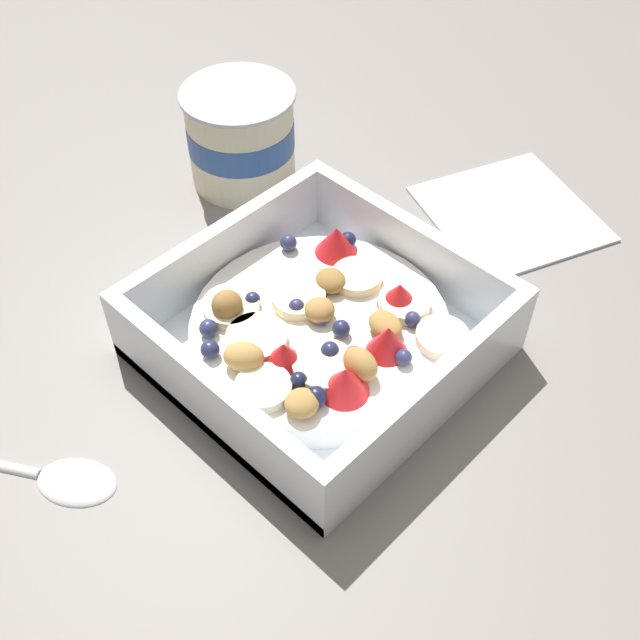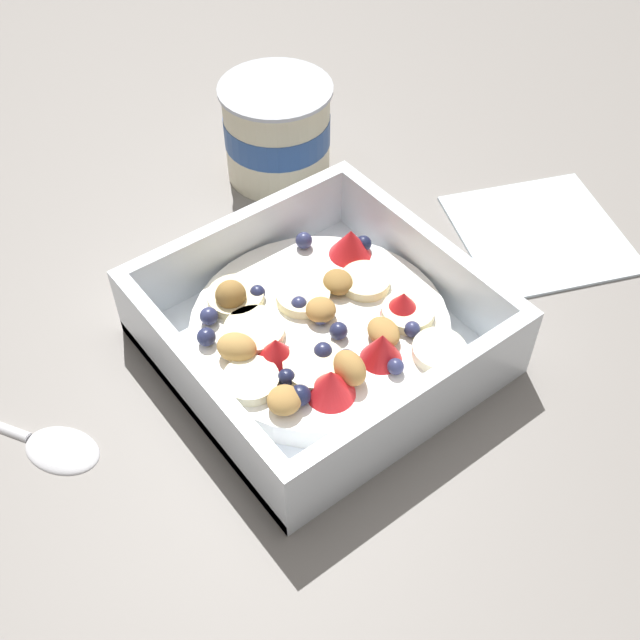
# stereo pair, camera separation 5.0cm
# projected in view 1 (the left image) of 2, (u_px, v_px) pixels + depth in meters

# --- Properties ---
(ground_plane) EXTENTS (2.40, 2.40, 0.00)m
(ground_plane) POSITION_uv_depth(u_px,v_px,m) (314.00, 327.00, 0.53)
(ground_plane) COLOR gray
(fruit_bowl) EXTENTS (0.19, 0.19, 0.06)m
(fruit_bowl) POSITION_uv_depth(u_px,v_px,m) (321.00, 332.00, 0.51)
(fruit_bowl) COLOR white
(fruit_bowl) RESTS_ON ground
(spoon) EXTENTS (0.11, 0.16, 0.01)m
(spoon) POSITION_uv_depth(u_px,v_px,m) (33.00, 470.00, 0.45)
(spoon) COLOR silver
(spoon) RESTS_ON ground
(yogurt_cup) EXTENTS (0.09, 0.09, 0.08)m
(yogurt_cup) POSITION_uv_depth(u_px,v_px,m) (241.00, 136.00, 0.62)
(yogurt_cup) COLOR beige
(yogurt_cup) RESTS_ON ground
(folded_napkin) EXTENTS (0.16, 0.16, 0.01)m
(folded_napkin) POSITION_uv_depth(u_px,v_px,m) (510.00, 212.00, 0.61)
(folded_napkin) COLOR silver
(folded_napkin) RESTS_ON ground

